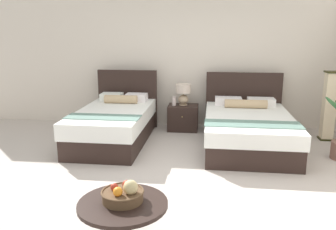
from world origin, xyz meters
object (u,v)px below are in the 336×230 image
object	(u,v)px
bed_near_corner	(247,128)
coffee_table	(123,214)
vase	(174,101)
floor_lamp_corner	(329,106)
nightstand	(183,118)
bed_near_window	(115,123)
fruit_bowl	(123,194)
table_lamp	(183,92)

from	to	relation	value
bed_near_corner	coffee_table	size ratio (longest dim) A/B	2.86
vase	floor_lamp_corner	bearing A→B (deg)	-6.24
nightstand	coffee_table	bearing A→B (deg)	-93.42
bed_near_window	coffee_table	bearing A→B (deg)	-73.55
vase	fruit_bowl	world-z (taller)	vase
bed_near_corner	coffee_table	xyz separation A→B (m)	(-1.37, -3.04, 0.02)
fruit_bowl	bed_near_corner	bearing A→B (deg)	65.55
bed_near_corner	nightstand	xyz separation A→B (m)	(-1.14, 0.86, -0.06)
vase	coffee_table	world-z (taller)	vase
bed_near_window	bed_near_corner	bearing A→B (deg)	0.10
bed_near_corner	nightstand	distance (m)	1.43
coffee_table	fruit_bowl	distance (m)	0.18
bed_near_corner	coffee_table	bearing A→B (deg)	-114.33
nightstand	coffee_table	size ratio (longest dim) A/B	0.74
floor_lamp_corner	coffee_table	bearing A→B (deg)	-128.24
fruit_bowl	floor_lamp_corner	distance (m)	4.51
table_lamp	floor_lamp_corner	bearing A→B (deg)	-7.97
coffee_table	vase	bearing A→B (deg)	89.11
bed_near_window	nightstand	world-z (taller)	bed_near_window
nightstand	coffee_table	xyz separation A→B (m)	(-0.23, -3.90, 0.08)
fruit_bowl	floor_lamp_corner	world-z (taller)	floor_lamp_corner
vase	coffee_table	distance (m)	3.87
bed_near_corner	table_lamp	size ratio (longest dim) A/B	5.47
table_lamp	fruit_bowl	distance (m)	3.91
nightstand	fruit_bowl	size ratio (longest dim) A/B	1.53
bed_near_window	vase	size ratio (longest dim) A/B	12.22
bed_near_corner	vase	bearing A→B (deg)	147.90
bed_near_corner	table_lamp	bearing A→B (deg)	142.23
floor_lamp_corner	bed_near_window	bearing A→B (deg)	-171.89
bed_near_window	fruit_bowl	bearing A→B (deg)	-73.39
table_lamp	fruit_bowl	bearing A→B (deg)	-93.38
coffee_table	fruit_bowl	world-z (taller)	fruit_bowl
nightstand	table_lamp	distance (m)	0.49
table_lamp	bed_near_corner	bearing A→B (deg)	-37.77
bed_near_window	vase	xyz separation A→B (m)	(0.96, 0.83, 0.25)
vase	table_lamp	bearing A→B (deg)	19.16
table_lamp	coffee_table	xyz separation A→B (m)	(-0.23, -3.92, -0.41)
bed_near_corner	floor_lamp_corner	size ratio (longest dim) A/B	1.85
floor_lamp_corner	bed_near_corner	bearing A→B (deg)	-159.93
vase	fruit_bowl	xyz separation A→B (m)	(-0.06, -3.84, -0.07)
bed_near_corner	fruit_bowl	xyz separation A→B (m)	(-1.37, -3.01, 0.21)
coffee_table	nightstand	bearing A→B (deg)	86.58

